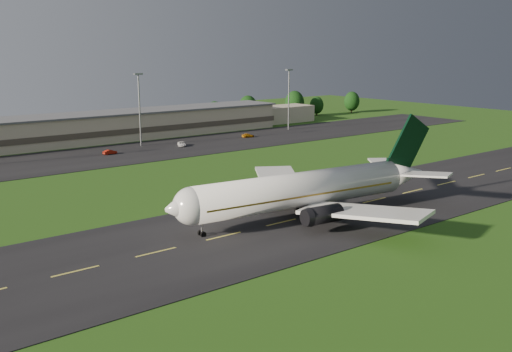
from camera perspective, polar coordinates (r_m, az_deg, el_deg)
ground at (r=97.05m, az=7.52°, el=-3.50°), size 360.00×360.00×0.00m
taxiway at (r=97.03m, az=7.52°, el=-3.47°), size 220.00×30.00×0.10m
apron at (r=154.91m, az=-11.73°, el=2.38°), size 260.00×30.00×0.10m
airliner at (r=91.60m, az=4.92°, el=-1.38°), size 51.20×41.89×15.57m
terminal at (r=178.67m, az=-13.40°, el=4.90°), size 145.00×16.00×8.40m
light_mast_centre at (r=162.60m, az=-11.60°, el=7.37°), size 2.40×1.20×20.35m
light_mast_east at (r=193.27m, az=3.30°, el=8.38°), size 2.40×1.20×20.35m
tree_line at (r=200.68m, az=-6.97°, el=6.25°), size 199.14×9.39×10.60m
service_vehicle_b at (r=152.49m, az=-14.40°, el=2.34°), size 3.75×1.65×1.20m
service_vehicle_c at (r=161.78m, az=-7.43°, el=3.20°), size 3.58×4.79×1.21m
service_vehicle_d at (r=176.63m, az=-0.81°, el=4.07°), size 4.24×2.19×1.18m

